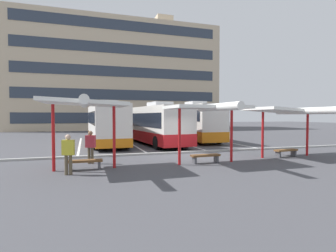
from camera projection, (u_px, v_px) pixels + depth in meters
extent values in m
plane|color=#47474C|center=(188.00, 156.00, 16.32)|extent=(160.00, 160.00, 0.00)
cube|color=#C6B293|center=(118.00, 78.00, 50.79)|extent=(36.69, 12.74, 19.43)
cube|color=#2D3847|center=(122.00, 118.00, 44.97)|extent=(33.75, 0.08, 1.71)
cube|color=#2D3847|center=(122.00, 95.00, 44.83)|extent=(33.75, 0.08, 1.71)
cube|color=#2D3847|center=(122.00, 72.00, 44.68)|extent=(33.75, 0.08, 1.71)
cube|color=#2D3847|center=(122.00, 48.00, 44.53)|extent=(33.75, 0.08, 1.71)
cube|color=#2D3847|center=(122.00, 25.00, 44.38)|extent=(33.75, 0.08, 1.71)
cube|color=#C6B293|center=(163.00, 24.00, 53.10)|extent=(3.20, 3.20, 2.80)
cube|color=silver|center=(106.00, 123.00, 23.17)|extent=(2.81, 11.49, 3.07)
cube|color=orange|center=(106.00, 137.00, 23.22)|extent=(2.85, 11.53, 0.64)
cube|color=black|center=(106.00, 118.00, 23.15)|extent=(2.81, 10.58, 1.01)
cube|color=black|center=(100.00, 119.00, 28.52)|extent=(2.18, 0.14, 1.84)
cube|color=silver|center=(107.00, 103.00, 21.76)|extent=(1.55, 2.24, 0.36)
cylinder|color=black|center=(90.00, 135.00, 26.73)|extent=(0.33, 1.01, 1.00)
cylinder|color=black|center=(113.00, 135.00, 27.48)|extent=(0.33, 1.01, 1.00)
cylinder|color=black|center=(96.00, 143.00, 18.97)|extent=(0.33, 1.01, 1.00)
cylinder|color=black|center=(127.00, 142.00, 19.71)|extent=(0.33, 1.01, 1.00)
cube|color=silver|center=(154.00, 124.00, 23.16)|extent=(3.61, 10.80, 2.96)
cube|color=red|center=(154.00, 136.00, 23.20)|extent=(3.65, 10.84, 0.90)
cube|color=black|center=(154.00, 120.00, 23.15)|extent=(3.55, 9.96, 1.12)
cube|color=black|center=(137.00, 119.00, 27.98)|extent=(2.23, 0.31, 1.78)
cube|color=silver|center=(160.00, 104.00, 21.88)|extent=(1.74, 2.34, 0.36)
cylinder|color=black|center=(130.00, 136.00, 26.14)|extent=(0.40, 1.03, 1.00)
cylinder|color=black|center=(152.00, 135.00, 27.07)|extent=(0.40, 1.03, 1.00)
cylinder|color=black|center=(157.00, 143.00, 19.36)|extent=(0.40, 1.03, 1.00)
cylinder|color=black|center=(185.00, 141.00, 20.28)|extent=(0.40, 1.03, 1.00)
cube|color=silver|center=(190.00, 122.00, 27.11)|extent=(2.68, 11.97, 3.20)
cube|color=orange|center=(190.00, 133.00, 27.15)|extent=(2.73, 12.01, 0.86)
cube|color=black|center=(190.00, 116.00, 27.08)|extent=(2.69, 11.01, 0.94)
cube|color=black|center=(173.00, 117.00, 32.78)|extent=(2.11, 0.13, 1.92)
cube|color=silver|center=(195.00, 104.00, 25.61)|extent=(1.49, 2.23, 0.36)
cylinder|color=black|center=(168.00, 133.00, 31.04)|extent=(0.32, 1.01, 1.00)
cylinder|color=black|center=(186.00, 132.00, 31.65)|extent=(0.32, 1.01, 1.00)
cylinder|color=black|center=(196.00, 139.00, 22.67)|extent=(0.32, 1.01, 1.00)
cylinder|color=black|center=(219.00, 138.00, 23.28)|extent=(0.32, 1.01, 1.00)
cube|color=white|center=(80.00, 145.00, 22.58)|extent=(0.16, 14.00, 0.01)
cube|color=white|center=(130.00, 143.00, 23.88)|extent=(0.16, 14.00, 0.01)
cube|color=white|center=(176.00, 142.00, 25.17)|extent=(0.16, 14.00, 0.01)
cube|color=white|center=(217.00, 140.00, 26.46)|extent=(0.16, 14.00, 0.01)
cylinder|color=red|center=(53.00, 138.00, 11.69)|extent=(0.14, 0.14, 2.97)
cylinder|color=red|center=(114.00, 137.00, 12.48)|extent=(0.14, 0.14, 2.97)
cube|color=white|center=(84.00, 103.00, 12.03)|extent=(3.65, 3.30, 0.32)
cylinder|color=white|center=(84.00, 102.00, 10.60)|extent=(0.36, 3.65, 0.36)
cube|color=brown|center=(85.00, 161.00, 12.09)|extent=(1.56, 0.45, 0.10)
cube|color=#4C4C51|center=(71.00, 167.00, 11.92)|extent=(0.13, 0.34, 0.35)
cube|color=#4C4C51|center=(99.00, 165.00, 12.27)|extent=(0.13, 0.34, 0.35)
cylinder|color=red|center=(179.00, 137.00, 13.23)|extent=(0.14, 0.14, 2.82)
cylinder|color=red|center=(232.00, 136.00, 14.11)|extent=(0.14, 0.14, 2.82)
cube|color=white|center=(206.00, 107.00, 13.61)|extent=(3.95, 2.70, 0.16)
cylinder|color=white|center=(218.00, 107.00, 12.47)|extent=(0.36, 3.95, 0.36)
cube|color=brown|center=(205.00, 155.00, 13.80)|extent=(1.59, 0.48, 0.10)
cube|color=#4C4C51|center=(194.00, 160.00, 13.59)|extent=(0.13, 0.34, 0.35)
cube|color=#4C4C51|center=(216.00, 159.00, 14.02)|extent=(0.13, 0.34, 0.35)
cylinder|color=red|center=(263.00, 135.00, 15.42)|extent=(0.14, 0.14, 2.68)
cylinder|color=red|center=(307.00, 134.00, 16.39)|extent=(0.14, 0.14, 2.68)
cube|color=white|center=(286.00, 111.00, 15.85)|extent=(4.27, 3.10, 0.40)
cylinder|color=white|center=(305.00, 111.00, 14.51)|extent=(0.36, 4.27, 0.36)
cube|color=brown|center=(286.00, 150.00, 15.89)|extent=(1.58, 0.58, 0.10)
cube|color=#4C4C51|center=(278.00, 154.00, 15.65)|extent=(0.15, 0.35, 0.35)
cube|color=#4C4C51|center=(294.00, 153.00, 16.15)|extent=(0.15, 0.35, 0.35)
cube|color=#ADADA8|center=(182.00, 152.00, 17.40)|extent=(44.00, 0.24, 0.12)
cylinder|color=brown|center=(66.00, 165.00, 10.99)|extent=(0.14, 0.14, 0.83)
cylinder|color=brown|center=(71.00, 165.00, 11.01)|extent=(0.14, 0.14, 0.83)
cube|color=gold|center=(68.00, 147.00, 10.97)|extent=(0.52, 0.30, 0.63)
sphere|color=beige|center=(68.00, 137.00, 10.95)|extent=(0.23, 0.23, 0.23)
cylinder|color=brown|center=(92.00, 156.00, 13.59)|extent=(0.14, 0.14, 0.84)
cylinder|color=brown|center=(89.00, 156.00, 13.61)|extent=(0.14, 0.14, 0.84)
cube|color=#BF333F|center=(91.00, 141.00, 13.57)|extent=(0.54, 0.40, 0.63)
sphere|color=#936B4C|center=(90.00, 133.00, 13.56)|extent=(0.23, 0.23, 0.23)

